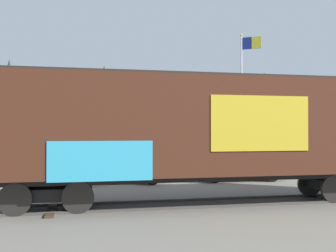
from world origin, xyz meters
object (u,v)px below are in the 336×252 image
parked_car_white (117,165)px  parked_car_tan (235,164)px  flagpole (245,84)px  freight_car (207,129)px

parked_car_white → parked_car_tan: (5.66, 0.13, -0.02)m
flagpole → parked_car_white: flagpole is taller
freight_car → parked_car_white: size_ratio=3.43×
flagpole → parked_car_white: 11.55m
flagpole → parked_car_white: bearing=-144.1°
parked_car_white → parked_car_tan: size_ratio=1.00×
flagpole → parked_car_tan: (-2.93, -6.10, -4.58)m
freight_car → flagpole: 13.85m
freight_car → parked_car_white: bearing=112.9°
parked_car_white → parked_car_tan: parked_car_white is taller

